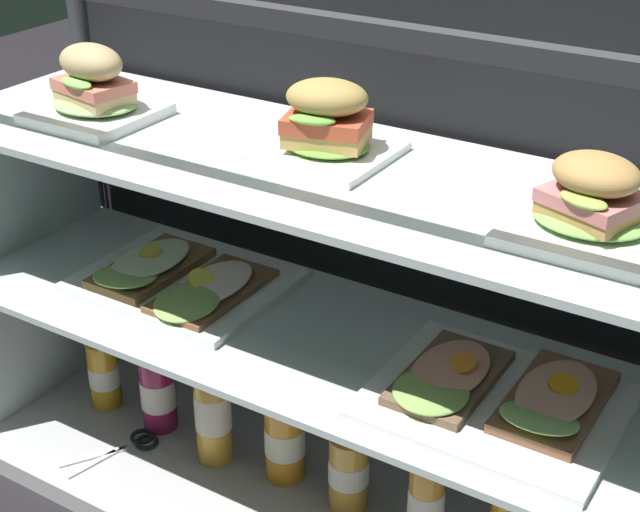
{
  "coord_description": "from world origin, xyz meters",
  "views": [
    {
      "loc": [
        0.66,
        -1.06,
        1.16
      ],
      "look_at": [
        0.0,
        0.0,
        0.51
      ],
      "focal_mm": 53.68,
      "sensor_mm": 36.0,
      "label": 1
    }
  ],
  "objects_px": {
    "open_sandwich_tray_center": "(499,396)",
    "juice_bottle_back_center": "(213,410)",
    "juice_bottle_tucked_behind": "(157,382)",
    "juice_bottle_front_fourth": "(349,467)",
    "open_sandwich_tray_far_left": "(179,279)",
    "juice_bottle_front_middle": "(426,498)",
    "plated_roll_sandwich_right_of_center": "(327,126)",
    "plated_roll_sandwich_mid_right": "(592,207)",
    "juice_bottle_near_post": "(285,432)",
    "kitchen_scissors": "(132,444)",
    "juice_bottle_front_second": "(104,370)",
    "plated_roll_sandwich_left_of_center": "(94,92)"
  },
  "relations": [
    {
      "from": "juice_bottle_back_center",
      "to": "kitchen_scissors",
      "type": "height_order",
      "value": "juice_bottle_back_center"
    },
    {
      "from": "plated_roll_sandwich_mid_right",
      "to": "juice_bottle_near_post",
      "type": "xyz_separation_m",
      "value": [
        -0.48,
        0.05,
        -0.56
      ]
    },
    {
      "from": "juice_bottle_tucked_behind",
      "to": "juice_bottle_front_fourth",
      "type": "xyz_separation_m",
      "value": [
        0.41,
        0.0,
        -0.02
      ]
    },
    {
      "from": "open_sandwich_tray_far_left",
      "to": "juice_bottle_front_second",
      "type": "height_order",
      "value": "open_sandwich_tray_far_left"
    },
    {
      "from": "plated_roll_sandwich_right_of_center",
      "to": "juice_bottle_tucked_behind",
      "type": "height_order",
      "value": "plated_roll_sandwich_right_of_center"
    },
    {
      "from": "juice_bottle_back_center",
      "to": "kitchen_scissors",
      "type": "distance_m",
      "value": 0.19
    },
    {
      "from": "open_sandwich_tray_far_left",
      "to": "juice_bottle_front_second",
      "type": "relative_size",
      "value": 1.74
    },
    {
      "from": "plated_roll_sandwich_mid_right",
      "to": "juice_bottle_tucked_behind",
      "type": "distance_m",
      "value": 0.94
    },
    {
      "from": "juice_bottle_front_fourth",
      "to": "kitchen_scissors",
      "type": "xyz_separation_m",
      "value": [
        -0.42,
        -0.08,
        -0.08
      ]
    },
    {
      "from": "plated_roll_sandwich_right_of_center",
      "to": "kitchen_scissors",
      "type": "distance_m",
      "value": 0.76
    },
    {
      "from": "juice_bottle_front_second",
      "to": "juice_bottle_front_middle",
      "type": "height_order",
      "value": "juice_bottle_front_middle"
    },
    {
      "from": "open_sandwich_tray_far_left",
      "to": "juice_bottle_front_middle",
      "type": "height_order",
      "value": "open_sandwich_tray_far_left"
    },
    {
      "from": "open_sandwich_tray_far_left",
      "to": "juice_bottle_front_fourth",
      "type": "bearing_deg",
      "value": 1.7
    },
    {
      "from": "juice_bottle_tucked_behind",
      "to": "juice_bottle_near_post",
      "type": "xyz_separation_m",
      "value": [
        0.28,
        0.01,
        -0.01
      ]
    },
    {
      "from": "juice_bottle_front_second",
      "to": "juice_bottle_front_fourth",
      "type": "xyz_separation_m",
      "value": [
        0.55,
        0.0,
        0.0
      ]
    },
    {
      "from": "open_sandwich_tray_center",
      "to": "plated_roll_sandwich_mid_right",
      "type": "bearing_deg",
      "value": -5.55
    },
    {
      "from": "juice_bottle_front_fourth",
      "to": "plated_roll_sandwich_mid_right",
      "type": "bearing_deg",
      "value": -7.57
    },
    {
      "from": "plated_roll_sandwich_left_of_center",
      "to": "open_sandwich_tray_far_left",
      "type": "bearing_deg",
      "value": 19.49
    },
    {
      "from": "juice_bottle_tucked_behind",
      "to": "juice_bottle_front_fourth",
      "type": "bearing_deg",
      "value": 0.17
    },
    {
      "from": "juice_bottle_front_fourth",
      "to": "plated_roll_sandwich_right_of_center",
      "type": "bearing_deg",
      "value": 172.28
    },
    {
      "from": "juice_bottle_back_center",
      "to": "juice_bottle_front_fourth",
      "type": "height_order",
      "value": "juice_bottle_back_center"
    },
    {
      "from": "open_sandwich_tray_center",
      "to": "juice_bottle_front_second",
      "type": "bearing_deg",
      "value": 177.5
    },
    {
      "from": "plated_roll_sandwich_mid_right",
      "to": "juice_bottle_near_post",
      "type": "height_order",
      "value": "plated_roll_sandwich_mid_right"
    },
    {
      "from": "juice_bottle_back_center",
      "to": "open_sandwich_tray_far_left",
      "type": "bearing_deg",
      "value": 172.34
    },
    {
      "from": "plated_roll_sandwich_right_of_center",
      "to": "open_sandwich_tray_far_left",
      "type": "height_order",
      "value": "plated_roll_sandwich_right_of_center"
    },
    {
      "from": "kitchen_scissors",
      "to": "juice_bottle_tucked_behind",
      "type": "bearing_deg",
      "value": 86.3
    },
    {
      "from": "open_sandwich_tray_far_left",
      "to": "juice_bottle_back_center",
      "type": "height_order",
      "value": "open_sandwich_tray_far_left"
    },
    {
      "from": "juice_bottle_front_middle",
      "to": "kitchen_scissors",
      "type": "height_order",
      "value": "juice_bottle_front_middle"
    },
    {
      "from": "plated_roll_sandwich_right_of_center",
      "to": "open_sandwich_tray_far_left",
      "type": "bearing_deg",
      "value": -176.63
    },
    {
      "from": "open_sandwich_tray_far_left",
      "to": "juice_bottle_back_center",
      "type": "xyz_separation_m",
      "value": [
        0.07,
        -0.01,
        -0.24
      ]
    },
    {
      "from": "plated_roll_sandwich_mid_right",
      "to": "open_sandwich_tray_far_left",
      "type": "xyz_separation_m",
      "value": [
        -0.68,
        0.04,
        -0.31
      ]
    },
    {
      "from": "plated_roll_sandwich_right_of_center",
      "to": "kitchen_scissors",
      "type": "xyz_separation_m",
      "value": [
        -0.37,
        -0.08,
        -0.66
      ]
    },
    {
      "from": "plated_roll_sandwich_right_of_center",
      "to": "juice_bottle_tucked_behind",
      "type": "bearing_deg",
      "value": -178.74
    },
    {
      "from": "plated_roll_sandwich_mid_right",
      "to": "kitchen_scissors",
      "type": "relative_size",
      "value": 1.01
    },
    {
      "from": "plated_roll_sandwich_right_of_center",
      "to": "juice_bottle_front_middle",
      "type": "xyz_separation_m",
      "value": [
        0.2,
        -0.03,
        -0.56
      ]
    },
    {
      "from": "open_sandwich_tray_far_left",
      "to": "juice_bottle_near_post",
      "type": "height_order",
      "value": "open_sandwich_tray_far_left"
    },
    {
      "from": "plated_roll_sandwich_right_of_center",
      "to": "juice_bottle_near_post",
      "type": "relative_size",
      "value": 0.8
    },
    {
      "from": "open_sandwich_tray_center",
      "to": "juice_bottle_near_post",
      "type": "height_order",
      "value": "open_sandwich_tray_center"
    },
    {
      "from": "plated_roll_sandwich_left_of_center",
      "to": "juice_bottle_back_center",
      "type": "bearing_deg",
      "value": 9.72
    },
    {
      "from": "juice_bottle_front_second",
      "to": "kitchen_scissors",
      "type": "height_order",
      "value": "juice_bottle_front_second"
    },
    {
      "from": "plated_roll_sandwich_right_of_center",
      "to": "plated_roll_sandwich_mid_right",
      "type": "relative_size",
      "value": 0.97
    },
    {
      "from": "juice_bottle_tucked_behind",
      "to": "plated_roll_sandwich_mid_right",
      "type": "bearing_deg",
      "value": -3.4
    },
    {
      "from": "open_sandwich_tray_center",
      "to": "juice_bottle_front_fourth",
      "type": "height_order",
      "value": "open_sandwich_tray_center"
    },
    {
      "from": "open_sandwich_tray_far_left",
      "to": "juice_bottle_front_fourth",
      "type": "height_order",
      "value": "open_sandwich_tray_far_left"
    },
    {
      "from": "open_sandwich_tray_center",
      "to": "juice_bottle_front_second",
      "type": "distance_m",
      "value": 0.85
    },
    {
      "from": "plated_roll_sandwich_left_of_center",
      "to": "plated_roll_sandwich_right_of_center",
      "type": "height_order",
      "value": "plated_roll_sandwich_left_of_center"
    },
    {
      "from": "plated_roll_sandwich_right_of_center",
      "to": "open_sandwich_tray_far_left",
      "type": "xyz_separation_m",
      "value": [
        -0.28,
        -0.02,
        -0.32
      ]
    },
    {
      "from": "open_sandwich_tray_far_left",
      "to": "kitchen_scissors",
      "type": "relative_size",
      "value": 1.85
    },
    {
      "from": "open_sandwich_tray_center",
      "to": "juice_bottle_back_center",
      "type": "distance_m",
      "value": 0.58
    },
    {
      "from": "juice_bottle_back_center",
      "to": "juice_bottle_front_middle",
      "type": "xyz_separation_m",
      "value": [
        0.42,
        -0.0,
        -0.0
      ]
    }
  ]
}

